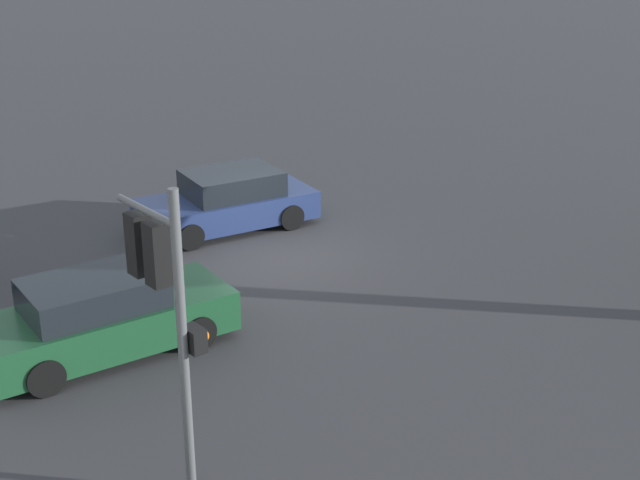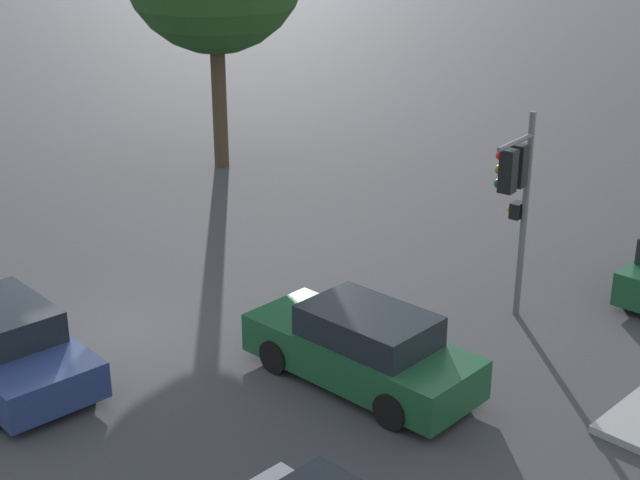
% 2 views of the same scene
% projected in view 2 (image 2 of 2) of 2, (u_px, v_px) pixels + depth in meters
% --- Properties ---
extents(ground_plane, '(300.00, 300.00, 0.00)m').
position_uv_depth(ground_plane, '(105.00, 338.00, 18.93)').
color(ground_plane, '#333335').
extents(traffic_signal, '(0.70, 1.64, 4.63)m').
position_uv_depth(traffic_signal, '(516.00, 184.00, 18.60)').
color(traffic_signal, '#515456').
rests_on(traffic_signal, ground_plane).
extents(crossing_car_0, '(4.77, 2.03, 1.56)m').
position_uv_depth(crossing_car_0, '(362.00, 348.00, 16.96)').
color(crossing_car_0, '#194728').
rests_on(crossing_car_0, ground_plane).
extents(crossing_car_1, '(4.54, 2.21, 1.50)m').
position_uv_depth(crossing_car_1, '(5.00, 345.00, 17.14)').
color(crossing_car_1, navy).
rests_on(crossing_car_1, ground_plane).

